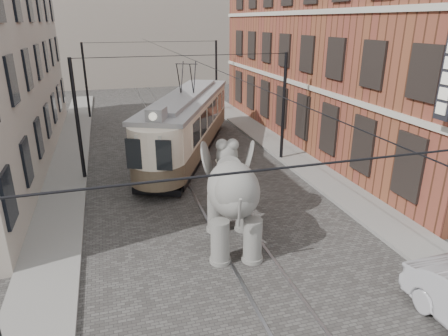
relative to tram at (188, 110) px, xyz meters
name	(u,v)px	position (x,y,z in m)	size (l,w,h in m)	color
ground	(224,217)	(-0.36, -8.77, -2.66)	(120.00, 120.00, 0.00)	#45423F
tram_rails	(224,217)	(-0.36, -8.77, -2.65)	(1.54, 80.00, 0.02)	slate
sidewalk_right	(352,198)	(5.64, -8.77, -2.59)	(2.00, 60.00, 0.15)	slate
sidewalk_left	(54,239)	(-6.86, -8.77, -2.59)	(2.00, 60.00, 0.15)	slate
brick_building	(350,47)	(10.64, 0.23, 3.34)	(8.00, 26.00, 12.00)	brown
distant_block	(134,25)	(-0.36, 31.23, 4.34)	(28.00, 10.00, 14.00)	gray
catenary	(192,119)	(-0.56, -3.77, 0.34)	(11.00, 30.20, 6.00)	black
tram	(188,110)	(0.00, 0.00, 0.00)	(2.77, 13.41, 5.32)	beige
elephant	(233,202)	(-0.66, -10.84, -0.98)	(3.03, 5.49, 3.36)	slate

